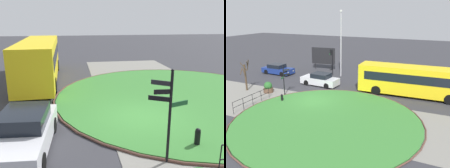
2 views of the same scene
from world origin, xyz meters
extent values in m
plane|color=#333338|center=(0.00, 0.00, 0.00)|extent=(120.00, 120.00, 0.00)
cube|color=gray|center=(0.00, -2.15, 0.01)|extent=(32.00, 7.70, 0.02)
cylinder|color=#387A33|center=(3.09, -3.24, 0.05)|extent=(14.95, 14.95, 0.10)
torus|color=brown|center=(3.09, -3.24, 0.06)|extent=(15.26, 15.26, 0.11)
cylinder|color=black|center=(-3.66, 0.17, 1.54)|extent=(0.09, 0.09, 3.08)
sphere|color=black|center=(-3.66, 0.17, 3.13)|extent=(0.10, 0.10, 0.10)
cube|color=black|center=(-3.45, 0.45, 2.70)|extent=(0.38, 0.52, 0.15)
cube|color=black|center=(-3.64, 0.47, 2.47)|extent=(0.07, 0.50, 0.15)
cube|color=black|center=(-3.48, 0.50, 2.20)|extent=(0.35, 0.60, 0.15)
cube|color=#195128|center=(-3.54, -0.19, 2.01)|extent=(0.24, 0.64, 0.15)
cylinder|color=black|center=(-2.84, -1.33, 0.30)|extent=(0.21, 0.21, 0.60)
sphere|color=black|center=(-2.84, -1.33, 0.64)|extent=(0.20, 0.20, 0.20)
cylinder|color=black|center=(-4.66, -1.06, 0.54)|extent=(0.04, 0.04, 1.08)
cube|color=yellow|center=(8.40, 5.65, 1.67)|extent=(11.10, 2.83, 2.79)
cube|color=black|center=(8.36, 6.90, 2.06)|extent=(9.70, 0.33, 0.88)
cube|color=black|center=(8.44, 4.40, 2.06)|extent=(9.70, 0.33, 0.88)
cube|color=black|center=(13.92, 5.83, 1.81)|extent=(0.09, 2.03, 1.10)
cube|color=black|center=(13.92, 5.83, 2.85)|extent=(0.06, 1.36, 0.28)
cylinder|color=black|center=(11.89, 6.90, 0.50)|extent=(1.01, 0.33, 1.00)
cylinder|color=black|center=(11.96, 4.63, 0.50)|extent=(1.01, 0.33, 1.00)
cylinder|color=black|center=(4.84, 6.67, 0.50)|extent=(1.01, 0.33, 1.00)
cylinder|color=black|center=(4.91, 4.40, 0.50)|extent=(1.01, 0.33, 1.00)
cube|color=silver|center=(-2.12, 4.96, 0.56)|extent=(4.58, 2.03, 0.77)
cube|color=black|center=(-1.94, 4.95, 1.21)|extent=(2.16, 1.68, 0.53)
cylinder|color=black|center=(-3.56, 4.23, 0.32)|extent=(0.65, 0.26, 0.64)
cylinder|color=black|center=(-0.78, 4.07, 0.32)|extent=(0.65, 0.26, 0.64)
cylinder|color=black|center=(-0.69, 5.68, 0.32)|extent=(0.65, 0.26, 0.64)
camera|label=1|loc=(-10.45, 3.11, 4.65)|focal=39.02mm
camera|label=2|loc=(11.42, -18.95, 8.40)|focal=38.59mm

